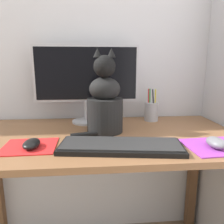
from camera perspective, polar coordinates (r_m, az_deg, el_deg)
The scene contains 10 objects.
wall_back at distance 1.32m, azimuth -4.21°, elevation 19.96°, with size 7.00×0.04×2.50m.
desk at distance 1.05m, azimuth -3.42°, elevation -11.69°, with size 1.30×0.65×0.76m.
monitor at distance 1.19m, azimuth -6.66°, elevation 8.67°, with size 0.56×0.17×0.42m.
keyboard at distance 0.84m, azimuth 2.31°, elevation -8.83°, with size 0.48×0.23×0.02m.
mousepad_left at distance 0.92m, azimuth -20.70°, elevation -8.40°, with size 0.21×0.18×0.00m.
mousepad_right at distance 0.95m, azimuth 25.19°, elevation -8.10°, with size 0.23×0.21×0.00m.
computer_mouse_left at distance 0.89m, azimuth -20.29°, elevation -7.77°, with size 0.06×0.10×0.03m.
computer_mouse_right at distance 0.93m, azimuth 25.54°, elevation -7.24°, with size 0.06×0.10×0.04m.
cat at distance 1.02m, azimuth -1.93°, elevation 2.60°, with size 0.25×0.20×0.38m.
pen_cup at distance 1.26m, azimuth 10.25°, elevation 0.20°, with size 0.08×0.08×0.18m.
Camera 1 is at (-0.02, -0.96, 1.07)m, focal length 35.00 mm.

